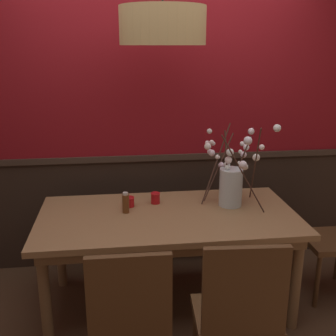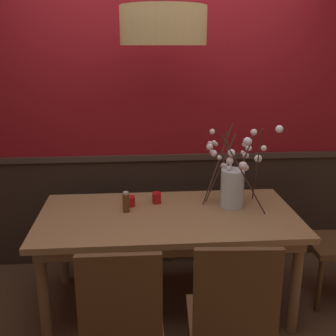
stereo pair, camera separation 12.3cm
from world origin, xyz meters
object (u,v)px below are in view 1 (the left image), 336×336
at_px(chair_near_side_left, 130,321).
at_px(chair_far_side_left, 124,201).
at_px(chair_far_side_right, 181,194).
at_px(vase_with_blossoms, 232,181).
at_px(chair_near_side_right, 239,311).
at_px(candle_holder_nearer_edge, 129,202).
at_px(condiment_bottle, 126,203).
at_px(dining_table, 168,225).
at_px(candle_holder_nearer_center, 155,198).
at_px(pendant_lamp, 163,26).

relative_size(chair_near_side_left, chair_far_side_left, 1.10).
bearing_deg(chair_far_side_right, vase_with_blossoms, -72.11).
xyz_separation_m(chair_near_side_right, candle_holder_nearer_edge, (-0.53, 1.06, 0.23)).
bearing_deg(vase_with_blossoms, chair_near_side_right, -102.57).
relative_size(vase_with_blossoms, condiment_bottle, 4.30).
distance_m(chair_near_side_left, vase_with_blossoms, 1.33).
relative_size(dining_table, condiment_bottle, 11.93).
xyz_separation_m(chair_near_side_left, chair_far_side_right, (0.54, 1.78, 0.01)).
bearing_deg(candle_holder_nearer_center, chair_far_side_left, 108.90).
relative_size(vase_with_blossoms, pendant_lamp, 0.62).
bearing_deg(condiment_bottle, pendant_lamp, 7.46).
xyz_separation_m(candle_holder_nearer_center, candle_holder_nearer_edge, (-0.20, -0.04, -0.00)).
distance_m(dining_table, chair_far_side_right, 0.94).
relative_size(candle_holder_nearer_center, condiment_bottle, 0.55).
distance_m(chair_near_side_left, chair_far_side_left, 1.77).
xyz_separation_m(chair_far_side_left, chair_far_side_right, (0.53, 0.01, 0.04)).
bearing_deg(candle_holder_nearer_edge, chair_far_side_left, 92.71).
distance_m(chair_far_side_left, candle_holder_nearer_center, 0.77).
xyz_separation_m(candle_holder_nearer_edge, condiment_bottle, (-0.03, -0.11, 0.03)).
distance_m(chair_near_side_left, candle_holder_nearer_center, 1.15).
bearing_deg(chair_far_side_left, chair_near_side_left, -90.19).
bearing_deg(condiment_bottle, dining_table, -12.21).
relative_size(chair_near_side_right, vase_with_blossoms, 1.47).
height_order(candle_holder_nearer_center, condiment_bottle, condiment_bottle).
bearing_deg(chair_near_side_right, chair_near_side_left, 179.42).
relative_size(chair_far_side_left, candle_holder_nearer_center, 10.45).
bearing_deg(pendant_lamp, dining_table, -77.35).
xyz_separation_m(dining_table, vase_with_blossoms, (0.49, 0.12, 0.27)).
bearing_deg(dining_table, condiment_bottle, 167.79).
bearing_deg(vase_with_blossoms, condiment_bottle, -175.90).
bearing_deg(chair_near_side_left, chair_far_side_right, 73.12).
height_order(chair_far_side_right, vase_with_blossoms, vase_with_blossoms).
relative_size(chair_far_side_left, condiment_bottle, 5.77).
xyz_separation_m(chair_near_side_left, vase_with_blossoms, (0.79, 0.99, 0.39)).
bearing_deg(pendant_lamp, chair_far_side_left, 109.23).
distance_m(chair_near_side_right, chair_far_side_left, 1.87).
bearing_deg(chair_near_side_right, vase_with_blossoms, 77.43).
bearing_deg(vase_with_blossoms, chair_near_side_left, -128.59).
distance_m(chair_far_side_left, vase_with_blossoms, 1.18).
distance_m(chair_far_side_left, pendant_lamp, 1.72).
distance_m(dining_table, chair_far_side_left, 0.96).
xyz_separation_m(chair_near_side_right, chair_far_side_right, (-0.03, 1.79, 0.00)).
bearing_deg(vase_with_blossoms, chair_far_side_left, 135.44).
bearing_deg(dining_table, chair_near_side_left, -109.27).
bearing_deg(vase_with_blossoms, candle_holder_nearer_center, 170.03).
height_order(chair_far_side_right, candle_holder_nearer_center, chair_far_side_right).
distance_m(chair_near_side_right, candle_holder_nearer_center, 1.17).
distance_m(chair_far_side_right, vase_with_blossoms, 0.91).
xyz_separation_m(dining_table, candle_holder_nearer_center, (-0.07, 0.22, 0.12)).
height_order(dining_table, candle_holder_nearer_edge, candle_holder_nearer_edge).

